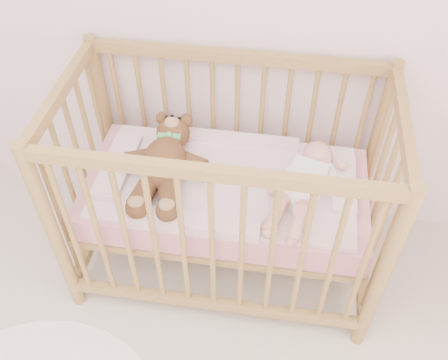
# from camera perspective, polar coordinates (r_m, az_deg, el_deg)

# --- Properties ---
(crib) EXTENTS (1.36, 0.76, 1.00)m
(crib) POSITION_cam_1_polar(r_m,az_deg,el_deg) (2.19, 0.20, -1.25)
(crib) COLOR #9E7943
(crib) RESTS_ON floor
(mattress) EXTENTS (1.22, 0.62, 0.13)m
(mattress) POSITION_cam_1_polar(r_m,az_deg,el_deg) (2.20, 0.20, -1.52)
(mattress) COLOR pink
(mattress) RESTS_ON crib
(blanket) EXTENTS (1.10, 0.58, 0.06)m
(blanket) POSITION_cam_1_polar(r_m,az_deg,el_deg) (2.15, 0.20, -0.17)
(blanket) COLOR #F6A9B9
(blanket) RESTS_ON mattress
(baby) EXTENTS (0.43, 0.63, 0.14)m
(baby) POSITION_cam_1_polar(r_m,az_deg,el_deg) (2.07, 9.22, -0.12)
(baby) COLOR white
(baby) RESTS_ON blanket
(teddy_bear) EXTENTS (0.44, 0.61, 0.17)m
(teddy_bear) POSITION_cam_1_polar(r_m,az_deg,el_deg) (2.12, -6.89, 1.82)
(teddy_bear) COLOR brown
(teddy_bear) RESTS_ON blanket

